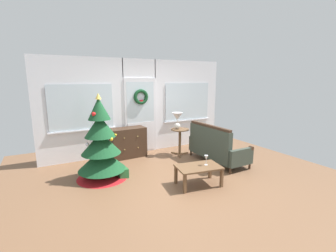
{
  "coord_description": "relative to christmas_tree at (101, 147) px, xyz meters",
  "views": [
    {
      "loc": [
        -2.37,
        -3.94,
        2.02
      ],
      "look_at": [
        0.05,
        0.55,
        1.0
      ],
      "focal_mm": 25.13,
      "sensor_mm": 36.0,
      "label": 1
    }
  ],
  "objects": [
    {
      "name": "ground_plane",
      "position": [
        1.39,
        -0.76,
        -0.66
      ],
      "size": [
        6.76,
        6.76,
        0.0
      ],
      "primitive_type": "plane",
      "color": "brown"
    },
    {
      "name": "back_wall_with_door",
      "position": [
        1.39,
        1.32,
        0.63
      ],
      "size": [
        5.2,
        0.19,
        2.55
      ],
      "color": "white",
      "rests_on": "ground"
    },
    {
      "name": "christmas_tree",
      "position": [
        0.0,
        0.0,
        0.0
      ],
      "size": [
        1.04,
        1.04,
        1.75
      ],
      "color": "#4C331E",
      "rests_on": "ground"
    },
    {
      "name": "dresser_cabinet",
      "position": [
        0.92,
        1.03,
        -0.27
      ],
      "size": [
        0.91,
        0.47,
        0.78
      ],
      "color": "#3D281C",
      "rests_on": "ground"
    },
    {
      "name": "settee_sofa",
      "position": [
        2.65,
        -0.38,
        -0.28
      ],
      "size": [
        0.75,
        1.61,
        0.96
      ],
      "color": "#3D281C",
      "rests_on": "ground"
    },
    {
      "name": "side_table",
      "position": [
        2.2,
        0.54,
        -0.15
      ],
      "size": [
        0.5,
        0.48,
        0.71
      ],
      "color": "brown",
      "rests_on": "ground"
    },
    {
      "name": "table_lamp",
      "position": [
        2.14,
        0.58,
        0.34
      ],
      "size": [
        0.28,
        0.28,
        0.44
      ],
      "color": "silver",
      "rests_on": "side_table"
    },
    {
      "name": "coffee_table",
      "position": [
        1.55,
        -1.23,
        -0.33
      ],
      "size": [
        0.91,
        0.64,
        0.39
      ],
      "color": "brown",
      "rests_on": "ground"
    },
    {
      "name": "wine_glass",
      "position": [
        1.71,
        -1.25,
        -0.13
      ],
      "size": [
        0.08,
        0.08,
        0.2
      ],
      "color": "silver",
      "rests_on": "coffee_table"
    },
    {
      "name": "gift_box",
      "position": [
        0.38,
        -0.2,
        -0.56
      ],
      "size": [
        0.19,
        0.17,
        0.19
      ],
      "primitive_type": "cube",
      "color": "#266633",
      "rests_on": "ground"
    }
  ]
}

